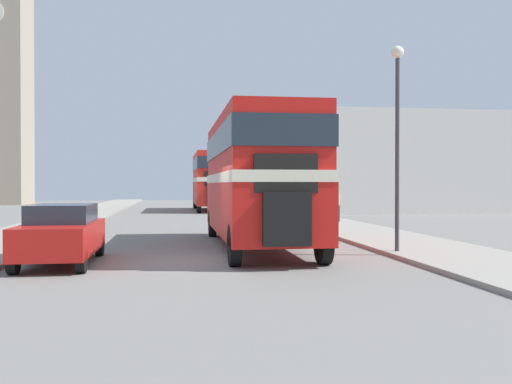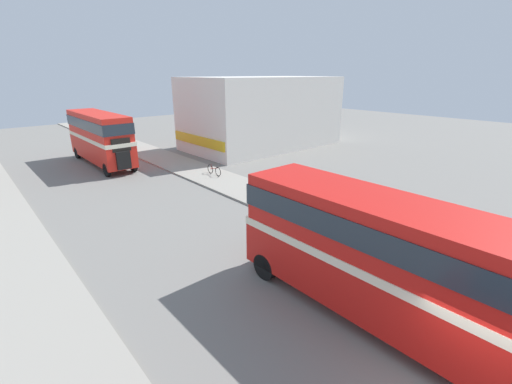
{
  "view_description": "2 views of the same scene",
  "coord_description": "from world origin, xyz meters",
  "px_view_note": "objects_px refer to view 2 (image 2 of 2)",
  "views": [
    {
      "loc": [
        -0.94,
        -15.04,
        2.02
      ],
      "look_at": [
        1.67,
        3.06,
        1.78
      ],
      "focal_mm": 40.0,
      "sensor_mm": 36.0,
      "label": 1
    },
    {
      "loc": [
        -7.37,
        -1.38,
        7.63
      ],
      "look_at": [
        1.67,
        8.91,
        2.85
      ],
      "focal_mm": 24.0,
      "sensor_mm": 36.0,
      "label": 2
    }
  ],
  "objects_px": {
    "bicycle_on_pavement": "(214,170)",
    "pedestrian_walking": "(277,181)",
    "double_decker_bus": "(382,252)",
    "bus_distant": "(100,135)"
  },
  "relations": [
    {
      "from": "bicycle_on_pavement",
      "to": "pedestrian_walking",
      "type": "bearing_deg",
      "value": -87.94
    },
    {
      "from": "double_decker_bus",
      "to": "bicycle_on_pavement",
      "type": "xyz_separation_m",
      "value": [
        5.43,
        16.99,
        -1.96
      ]
    },
    {
      "from": "pedestrian_walking",
      "to": "double_decker_bus",
      "type": "bearing_deg",
      "value": -118.8
    },
    {
      "from": "bus_distant",
      "to": "bicycle_on_pavement",
      "type": "distance_m",
      "value": 10.99
    },
    {
      "from": "double_decker_bus",
      "to": "bicycle_on_pavement",
      "type": "bearing_deg",
      "value": 72.28
    },
    {
      "from": "pedestrian_walking",
      "to": "bicycle_on_pavement",
      "type": "bearing_deg",
      "value": 92.06
    },
    {
      "from": "bus_distant",
      "to": "pedestrian_walking",
      "type": "relative_size",
      "value": 5.77
    },
    {
      "from": "bus_distant",
      "to": "bicycle_on_pavement",
      "type": "height_order",
      "value": "bus_distant"
    },
    {
      "from": "bus_distant",
      "to": "bicycle_on_pavement",
      "type": "xyz_separation_m",
      "value": [
        5.24,
        -9.43,
        -2.15
      ]
    },
    {
      "from": "double_decker_bus",
      "to": "bus_distant",
      "type": "distance_m",
      "value": 26.42
    }
  ]
}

